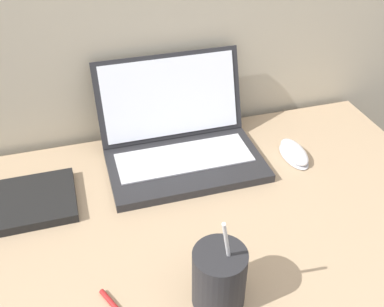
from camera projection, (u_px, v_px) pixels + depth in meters
laptop at (180, 139)px, 1.07m from camera, size 0.36×0.28×0.22m
drink_cup at (219, 277)px, 0.73m from camera, size 0.09×0.09×0.21m
computer_mouse at (294, 153)px, 1.09m from camera, size 0.05×0.11×0.03m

